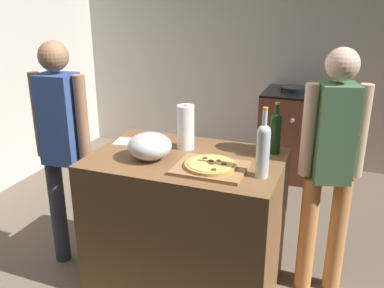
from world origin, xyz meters
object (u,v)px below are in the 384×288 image
Objects in this scene: mixing_bowl at (150,146)px; stove at (295,134)px; wine_bottle_amber at (275,131)px; person_in_stripes at (63,144)px; pizza at (211,165)px; person_in_red at (331,162)px; wine_bottle_clear at (263,148)px; paper_towel_roll at (186,127)px.

stove is (0.60, 2.16, -0.53)m from mixing_bowl.
wine_bottle_amber is 1.38m from person_in_stripes.
wine_bottle_amber reaches higher than mixing_bowl.
pizza is 0.31× the size of stove.
stove is at bearing 103.13° from person_in_red.
person_in_red is (0.34, 0.37, -0.17)m from wine_bottle_clear.
stove is at bearing 76.22° from paper_towel_roll.
mixing_bowl is at bearing -105.58° from stove.
pizza is 1.11× the size of mixing_bowl.
mixing_bowl is at bearing -152.25° from wine_bottle_amber.
pizza is 0.19× the size of person_in_red.
stove is (0.47, 1.91, -0.59)m from paper_towel_roll.
pizza is 1.05m from person_in_stripes.
wine_bottle_amber is at bearing 27.75° from mixing_bowl.
mixing_bowl is 2.30m from stove.
person_in_stripes reaches higher than mixing_bowl.
wine_bottle_amber is at bearing 13.79° from person_in_stripes.
mixing_bowl is at bearing -118.18° from paper_towel_roll.
person_in_stripes is (-0.78, -0.22, -0.14)m from paper_towel_roll.
pizza is 0.32m from wine_bottle_clear.
person_in_red is at bearing -76.87° from stove.
person_in_red reaches higher than pizza.
wine_bottle_clear is (0.29, 0.01, 0.13)m from pizza.
pizza is at bearing -3.47° from person_in_stripes.
paper_towel_roll is 0.91m from person_in_red.
mixing_bowl is 0.28× the size of stove.
mixing_bowl reaches higher than pizza.
paper_towel_roll is 0.83m from person_in_stripes.
wine_bottle_clear is (0.55, -0.27, 0.02)m from paper_towel_roll.
pizza is at bearing -47.24° from paper_towel_roll.
paper_towel_roll is at bearing -103.78° from stove.
paper_towel_roll is at bearing 153.79° from wine_bottle_clear.
stove is (-0.08, 2.18, -0.61)m from wine_bottle_clear.
person_in_stripes reaches higher than pizza.
person_in_stripes reaches higher than stove.
person_in_red is at bearing 31.46° from pizza.
stove is 1.90m from person_in_red.
wine_bottle_amber is (0.68, 0.36, 0.06)m from mixing_bowl.
mixing_bowl is 0.77m from wine_bottle_amber.
paper_towel_roll is (-0.26, 0.28, 0.11)m from pizza.
pizza reaches higher than stove.
wine_bottle_amber is (0.55, 0.11, 0.00)m from paper_towel_roll.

